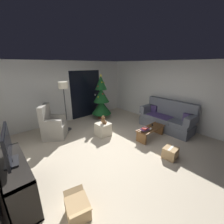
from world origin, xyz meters
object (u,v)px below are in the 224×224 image
floor_lamp (64,90)px  television (8,146)px  couch (167,119)px  cardboard_box_taped_mid_floor (170,153)px  cardboard_box_open_near_shelf (78,209)px  teddy_bear_chestnut (103,120)px  christmas_tree (101,99)px  ottoman (103,129)px  coffee_table (151,131)px  armchair (53,126)px  remote_white (151,129)px  remote_black (152,125)px  book_stack (145,129)px  cell_phone (145,127)px  remote_graphite (147,128)px  media_shelf (15,185)px

floor_lamp → television: floor_lamp is taller
couch → cardboard_box_taped_mid_floor: couch is taller
television → cardboard_box_taped_mid_floor: size_ratio=2.12×
television → cardboard_box_open_near_shelf: 1.51m
teddy_bear_chestnut → christmas_tree: bearing=54.9°
television → cardboard_box_taped_mid_floor: (3.22, -1.21, -0.95)m
ottoman → teddy_bear_chestnut: teddy_bear_chestnut is taller
couch → christmas_tree: christmas_tree is taller
coffee_table → armchair: size_ratio=0.97×
teddy_bear_chestnut → remote_white: bearing=-52.2°
teddy_bear_chestnut → couch: bearing=-28.3°
coffee_table → remote_black: (0.21, 0.09, 0.13)m
cardboard_box_taped_mid_floor → armchair: bearing=120.9°
christmas_tree → teddy_bear_chestnut: (-0.98, -1.40, -0.32)m
book_stack → cell_phone: (0.02, 0.02, 0.06)m
remote_white → cell_phone: (-0.24, 0.05, 0.11)m
remote_graphite → armchair: size_ratio=0.14×
couch → remote_black: (-0.87, 0.06, -0.02)m
book_stack → armchair: size_ratio=0.25×
ottoman → cardboard_box_open_near_shelf: (-2.04, -1.94, -0.07)m
remote_white → book_stack: 0.26m
armchair → book_stack: bearing=-47.1°
remote_black → cell_phone: 0.57m
armchair → cardboard_box_open_near_shelf: bearing=-103.4°
coffee_table → ottoman: size_ratio=2.50×
couch → floor_lamp: size_ratio=1.10×
book_stack → couch: bearing=1.9°
couch → floor_lamp: floor_lamp is taller
remote_white → couch: bearing=-106.8°
book_stack → cell_phone: 0.07m
cell_phone → couch: bearing=-18.9°
floor_lamp → christmas_tree: bearing=4.8°
remote_graphite → cell_phone: size_ratio=1.08×
cardboard_box_taped_mid_floor → cell_phone: bearing=79.6°
remote_graphite → floor_lamp: bearing=35.0°
couch → remote_white: bearing=-175.9°
coffee_table → cardboard_box_open_near_shelf: 3.19m
cell_phone → christmas_tree: bearing=64.1°
cell_phone → cardboard_box_taped_mid_floor: 1.05m
remote_graphite → christmas_tree: size_ratio=0.08×
armchair → media_shelf: bearing=-124.4°
remote_graphite → book_stack: book_stack is taller
remote_black → television: bearing=53.3°
media_shelf → cardboard_box_open_near_shelf: 1.17m
cell_phone → cardboard_box_taped_mid_floor: bearing=-120.5°
book_stack → christmas_tree: bearing=83.8°
couch → remote_black: bearing=176.0°
cell_phone → media_shelf: 3.44m
cell_phone → book_stack: bearing=-158.6°
floor_lamp → coffee_table: bearing=-53.5°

